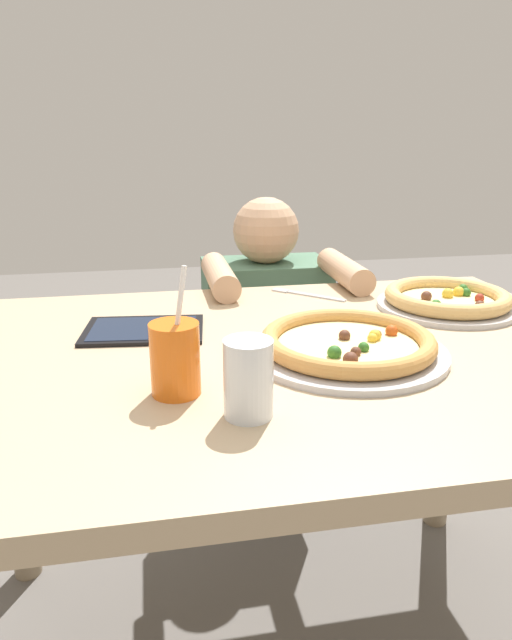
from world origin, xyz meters
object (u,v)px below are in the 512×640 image
at_px(pizza_near, 348,344).
at_px(pizza_far, 447,299).
at_px(tablet, 144,330).
at_px(diner_seated, 266,363).
at_px(water_cup_clear, 248,377).
at_px(drink_cup_colored, 175,358).
at_px(fork, 304,294).

distance_m(pizza_near, pizza_far, 0.40).
height_order(tablet, diner_seated, diner_seated).
height_order(pizza_near, diner_seated, diner_seated).
height_order(water_cup_clear, diner_seated, diner_seated).
relative_size(drink_cup_colored, diner_seated, 0.21).
distance_m(water_cup_clear, fork, 0.66).
distance_m(pizza_far, diner_seated, 0.68).
xyz_separation_m(pizza_far, fork, (-0.29, 0.17, -0.02)).
bearing_deg(fork, pizza_near, -94.14).
xyz_separation_m(water_cup_clear, fork, (0.25, 0.61, -0.06)).
distance_m(pizza_far, drink_cup_colored, 0.73).
bearing_deg(water_cup_clear, pizza_far, 38.75).
xyz_separation_m(pizza_near, drink_cup_colored, (-0.32, -0.11, 0.04)).
relative_size(drink_cup_colored, fork, 1.27).
bearing_deg(pizza_far, fork, 149.40).
bearing_deg(pizza_near, tablet, 151.71).
bearing_deg(water_cup_clear, pizza_near, 42.36).
bearing_deg(tablet, fork, 27.87).
bearing_deg(fork, pizza_far, -30.60).
bearing_deg(tablet, drink_cup_colored, -80.60).
bearing_deg(pizza_near, water_cup_clear, -137.64).
bearing_deg(drink_cup_colored, pizza_far, 28.07).
relative_size(fork, diner_seated, 0.17).
bearing_deg(pizza_far, tablet, -176.94).
bearing_deg(water_cup_clear, tablet, 110.43).
xyz_separation_m(water_cup_clear, diner_seated, (0.22, 0.92, -0.37)).
bearing_deg(tablet, pizza_far, 3.06).
height_order(water_cup_clear, tablet, water_cup_clear).
xyz_separation_m(fork, diner_seated, (-0.03, 0.31, -0.31)).
relative_size(drink_cup_colored, water_cup_clear, 1.76).
xyz_separation_m(drink_cup_colored, diner_seated, (0.31, 0.83, -0.37)).
xyz_separation_m(tablet, diner_seated, (0.36, 0.52, -0.32)).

